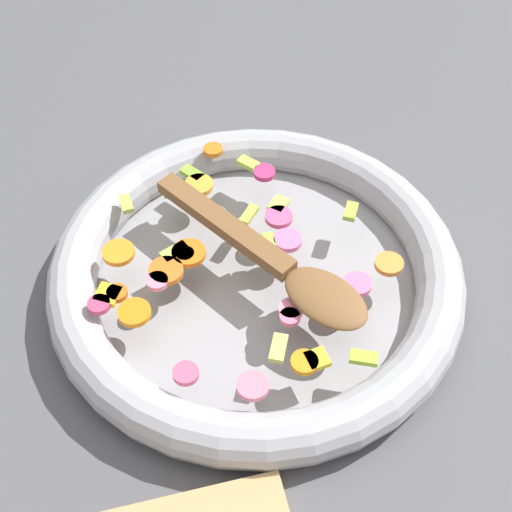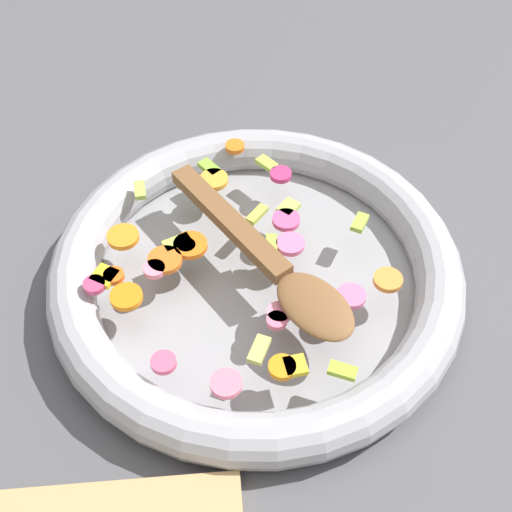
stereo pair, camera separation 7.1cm
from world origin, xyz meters
name	(u,v)px [view 2 (the right image)]	position (x,y,z in m)	size (l,w,h in m)	color
ground_plane	(256,286)	(0.00, 0.00, 0.00)	(4.00, 4.00, 0.00)	#4C4C51
skillet	(256,273)	(0.00, 0.00, 0.02)	(0.43, 0.43, 0.05)	gray
chopped_vegetables	(227,259)	(0.03, 0.00, 0.05)	(0.32, 0.34, 0.01)	orange
wooden_spoon	(275,266)	(-0.02, 0.03, 0.06)	(0.18, 0.25, 0.01)	brown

